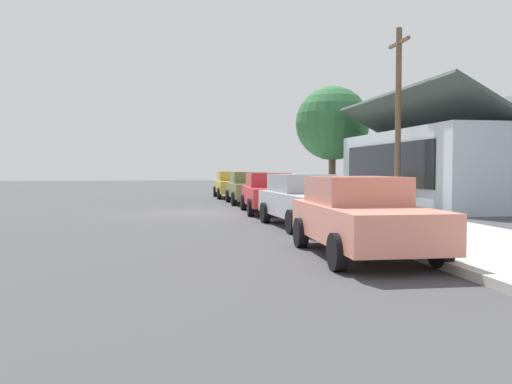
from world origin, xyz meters
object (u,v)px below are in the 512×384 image
Objects in this scene: car_olive at (249,187)px; shade_tree at (332,124)px; car_silver at (303,200)px; car_coral at (361,215)px; car_cherry at (269,192)px; utility_pole_wooden at (398,116)px; fire_hydrant_red at (338,208)px; car_mustard at (232,184)px.

car_olive is 0.63× the size of shade_tree.
car_coral is at bearing -5.60° from car_silver.
car_cherry is 0.65× the size of utility_pole_wooden.
car_silver is 8.00m from utility_pole_wooden.
fire_hydrant_red is (-0.72, 1.32, -0.32)m from car_silver.
shade_tree is at bearing 154.43° from car_cherry.
car_silver reaches higher than fire_hydrant_red.
car_olive and car_coral have the same top height.
shade_tree is 0.93× the size of utility_pole_wooden.
shade_tree is at bearing 156.26° from car_silver.
car_silver is at bearing 179.02° from car_coral.
shade_tree is (-5.98, 6.28, 3.80)m from car_olive.
utility_pole_wooden is (5.79, 5.34, 3.11)m from car_olive.
shade_tree reaches higher than car_silver.
car_cherry is at bearing 0.28° from car_olive.
car_coral is 12.23m from utility_pole_wooden.
car_mustard is at bearing 177.31° from car_silver.
car_mustard is 12.84m from utility_pole_wooden.
utility_pole_wooden is (11.78, -0.94, -0.68)m from shade_tree.
car_silver is 0.66× the size of utility_pole_wooden.
car_silver is at bearing 0.59° from car_olive.
car_cherry is at bearing 1.15° from car_mustard.
car_cherry is at bearing -163.44° from fire_hydrant_red.
car_coral is (16.25, -0.19, 0.00)m from car_olive.
shade_tree is (-22.23, 6.47, 3.79)m from car_coral.
car_olive is 9.47m from shade_tree.
car_mustard and car_coral have the same top height.
car_olive is 6.17× the size of fire_hydrant_red.
fire_hydrant_red is (10.18, 1.34, -0.32)m from car_olive.
fire_hydrant_red is at bearing -42.39° from utility_pole_wooden.
utility_pole_wooden is (-10.46, 5.53, 3.11)m from car_coral.
car_cherry is (5.60, -0.02, 0.00)m from car_olive.
car_olive is 0.89× the size of car_cherry.
utility_pole_wooden reaches higher than fire_hydrant_red.
utility_pole_wooden is (11.16, 5.52, 3.11)m from car_mustard.
car_mustard is at bearing -174.43° from fire_hydrant_red.
car_silver is 18.40m from shade_tree.
car_cherry is (10.98, 0.16, 0.00)m from car_mustard.
car_coral is (5.35, -0.21, 0.00)m from car_silver.
car_olive is 10.90m from car_silver.
car_coral is (21.62, -0.01, 0.00)m from car_mustard.
car_cherry is 0.99× the size of car_silver.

